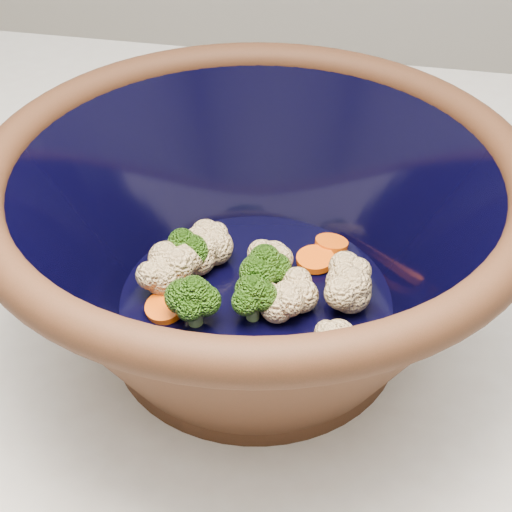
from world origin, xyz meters
The scene contains 2 objects.
mixing_bowl centered at (-0.06, 0.04, 1.00)m, with size 0.49×0.49×0.17m.
vegetable_pile centered at (-0.07, 0.04, 0.96)m, with size 0.18×0.18×0.05m.
Camera 1 is at (0.02, -0.38, 1.33)m, focal length 50.00 mm.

